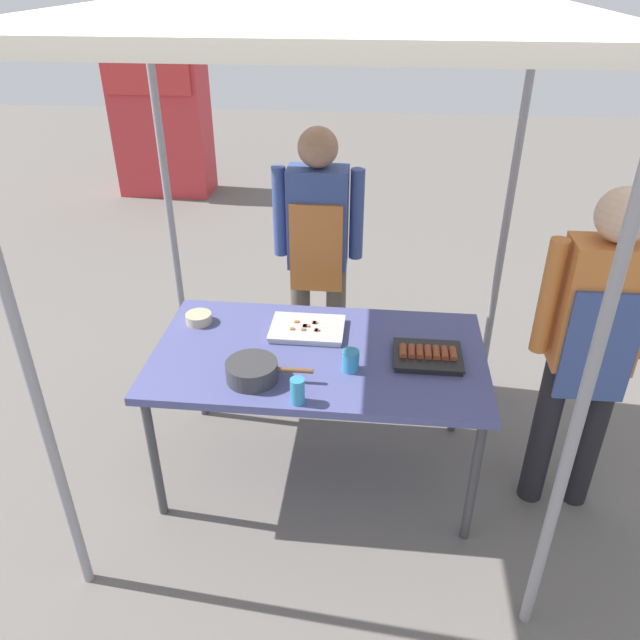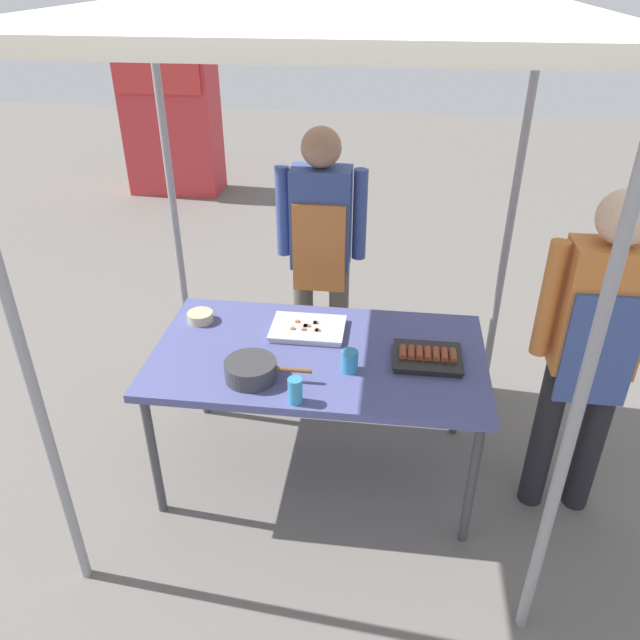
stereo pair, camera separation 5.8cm
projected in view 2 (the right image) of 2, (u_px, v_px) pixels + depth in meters
ground_plane at (319, 467)px, 3.36m from camera, size 18.00×18.00×0.00m
stall_table at (319, 361)px, 3.01m from camera, size 1.60×0.90×0.75m
stall_canopy at (318, 43)px, 2.29m from camera, size 2.10×1.80×2.23m
tray_grilled_sausages at (427, 357)px, 2.90m from camera, size 0.32×0.26×0.06m
tray_meat_skewers at (308, 329)px, 3.14m from camera, size 0.37×0.27×0.04m
cooking_wok at (251, 369)px, 2.77m from camera, size 0.40×0.24×0.09m
condiment_bowl at (200, 317)px, 3.22m from camera, size 0.13×0.13×0.05m
drink_cup_near_edge at (349, 361)px, 2.82m from camera, size 0.08×0.08×0.10m
drink_cup_by_wok at (295, 391)px, 2.62m from camera, size 0.06×0.06×0.12m
vendor_woman at (321, 242)px, 3.59m from camera, size 0.52×0.23×1.63m
customer_nearby at (594, 339)px, 2.66m from camera, size 0.52×0.23×1.64m
neighbor_stall_left at (172, 119)px, 6.94m from camera, size 1.02×0.55×1.65m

